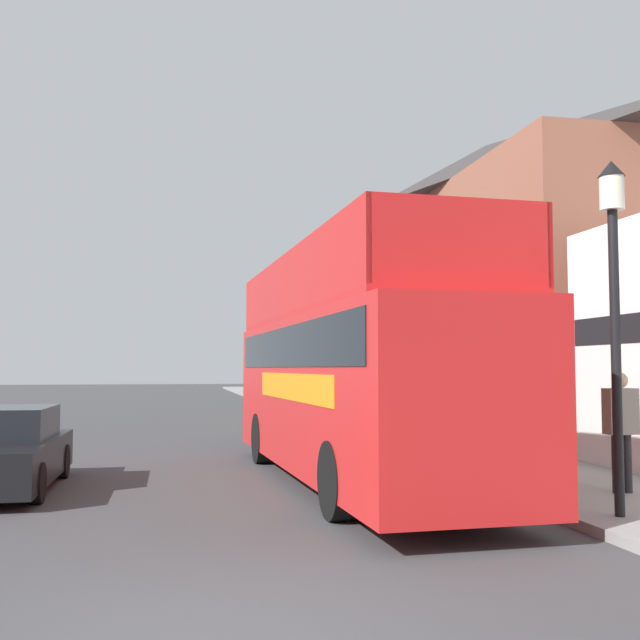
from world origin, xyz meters
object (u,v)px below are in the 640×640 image
pedestrian_third (534,413)px  lamp_post_nearest (614,269)px  parked_car_ahead_of_bus (314,417)px  tour_bus (349,378)px  lamp_post_second (394,315)px  pedestrian_second (621,420)px

pedestrian_third → lamp_post_nearest: size_ratio=0.39×
pedestrian_third → parked_car_ahead_of_bus: bearing=106.2°
parked_car_ahead_of_bus → tour_bus: bearing=-98.6°
lamp_post_second → lamp_post_nearest: bearing=-89.2°
pedestrian_third → lamp_post_nearest: bearing=-101.2°
pedestrian_third → lamp_post_second: (-0.89, 5.78, 2.17)m
parked_car_ahead_of_bus → lamp_post_second: bearing=-62.2°
tour_bus → parked_car_ahead_of_bus: (0.86, 7.98, -1.23)m
lamp_post_nearest → lamp_post_second: 9.57m
tour_bus → lamp_post_nearest: size_ratio=2.25×
tour_bus → pedestrian_second: size_ratio=5.70×
tour_bus → pedestrian_second: (3.70, -2.68, -0.63)m
parked_car_ahead_of_bus → lamp_post_second: size_ratio=0.90×
lamp_post_nearest → pedestrian_third: bearing=78.8°
lamp_post_second → tour_bus: bearing=-115.1°
pedestrian_second → parked_car_ahead_of_bus: bearing=104.9°
parked_car_ahead_of_bus → lamp_post_nearest: 12.72m
parked_car_ahead_of_bus → pedestrian_third: size_ratio=2.32×
parked_car_ahead_of_bus → lamp_post_second: (1.59, -2.74, 2.77)m
tour_bus → lamp_post_second: size_ratio=2.21×
pedestrian_second → pedestrian_third: 2.17m
parked_car_ahead_of_bus → pedestrian_second: bearing=-77.5°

